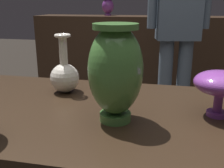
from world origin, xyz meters
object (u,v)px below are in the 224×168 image
Objects in this scene: vase_centerpiece at (115,70)px; vase_left_accent at (220,84)px; shelf_vase_center at (154,10)px; visitor_center_back at (179,17)px; vase_tall_behind at (65,75)px; shelf_vase_left at (108,6)px.

vase_centerpiece is 1.79× the size of vase_left_accent.
shelf_vase_center is 0.11× the size of visitor_center_back.
vase_tall_behind is at bearing -95.62° from shelf_vase_center.
vase_left_accent is 0.09× the size of visitor_center_back.
shelf_vase_center reaches higher than vase_tall_behind.
vase_left_accent is 2.24m from shelf_vase_center.
visitor_center_back reaches higher than shelf_vase_left.
vase_tall_behind is at bearing -81.57° from shelf_vase_left.
visitor_center_back reaches higher than vase_tall_behind.
shelf_vase_left reaches higher than vase_left_accent.
vase_tall_behind is 0.55m from vase_left_accent.
visitor_center_back is (-0.10, 1.32, 0.13)m from vase_left_accent.
vase_tall_behind is 1.22× the size of shelf_vase_left.
shelf_vase_center is at bearing -86.12° from visitor_center_back.
vase_tall_behind reaches higher than vase_left_accent.
visitor_center_back is (0.75, -0.91, -0.06)m from shelf_vase_left.
vase_centerpiece is 1.44m from visitor_center_back.
visitor_center_back is at bearing 94.13° from vase_left_accent.
vase_centerpiece is 2.40m from shelf_vase_left.
vase_centerpiece is 0.32m from vase_left_accent.
shelf_vase_left reaches higher than vase_tall_behind.
vase_left_accent is 1.33m from visitor_center_back.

